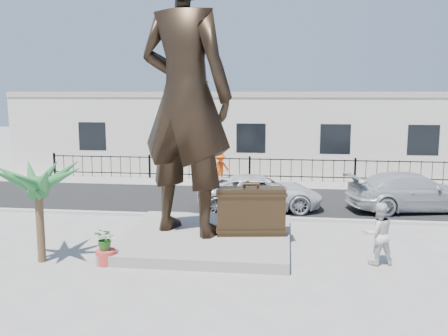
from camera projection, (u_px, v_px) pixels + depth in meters
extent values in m
plane|color=#9E9991|center=(215.00, 258.00, 14.18)|extent=(100.00, 100.00, 0.00)
cube|color=black|center=(241.00, 199.00, 22.02)|extent=(40.00, 7.00, 0.01)
cube|color=#A5A399|center=(233.00, 217.00, 18.58)|extent=(40.00, 0.25, 0.12)
cube|color=#9E9991|center=(248.00, 183.00, 25.95)|extent=(40.00, 2.50, 0.02)
cube|color=gray|center=(206.00, 237.00, 15.69)|extent=(5.20, 5.20, 0.30)
cube|color=black|center=(250.00, 169.00, 26.64)|extent=(22.00, 0.10, 1.20)
cube|color=silver|center=(255.00, 133.00, 30.52)|extent=(28.00, 7.00, 4.40)
imported|color=black|center=(185.00, 96.00, 15.18)|extent=(3.62, 3.00, 8.50)
cube|color=#352616|center=(251.00, 211.00, 15.44)|extent=(2.15, 0.95, 1.47)
imported|color=silver|center=(378.00, 234.00, 13.57)|extent=(0.98, 0.85, 1.73)
imported|color=silver|center=(259.00, 193.00, 19.93)|extent=(5.32, 3.13, 1.39)
imported|color=#ACAFB1|center=(413.00, 192.00, 19.78)|extent=(5.54, 3.23, 1.51)
imported|color=#FE510D|center=(221.00, 168.00, 25.66)|extent=(1.17, 1.00, 1.58)
cylinder|color=#C03833|center=(106.00, 257.00, 13.67)|extent=(0.56, 0.56, 0.40)
imported|color=#265B1D|center=(106.00, 239.00, 13.60)|extent=(0.72, 0.68, 0.64)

